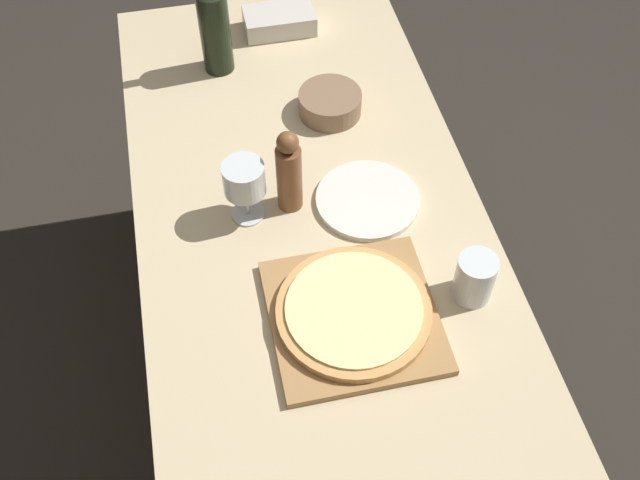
% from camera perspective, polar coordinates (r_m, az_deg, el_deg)
% --- Properties ---
extents(ground_plane, '(12.00, 12.00, 0.00)m').
position_cam_1_polar(ground_plane, '(2.26, -0.44, -10.91)').
color(ground_plane, '#2D2823').
extents(dining_table, '(0.75, 1.68, 0.77)m').
position_cam_1_polar(dining_table, '(1.69, -0.57, -0.62)').
color(dining_table, '#CCB78E').
rests_on(dining_table, ground_plane).
extents(cutting_board, '(0.32, 0.32, 0.02)m').
position_cam_1_polar(cutting_board, '(1.46, 2.56, -5.82)').
color(cutting_board, '#A87A47').
rests_on(cutting_board, dining_table).
extents(pizza, '(0.30, 0.30, 0.02)m').
position_cam_1_polar(pizza, '(1.45, 2.59, -5.39)').
color(pizza, tan).
rests_on(pizza, cutting_board).
extents(wine_bottle, '(0.08, 0.08, 0.33)m').
position_cam_1_polar(wine_bottle, '(1.91, -8.07, 15.98)').
color(wine_bottle, black).
rests_on(wine_bottle, dining_table).
extents(pepper_mill, '(0.05, 0.05, 0.21)m').
position_cam_1_polar(pepper_mill, '(1.57, -2.38, 5.17)').
color(pepper_mill, brown).
rests_on(pepper_mill, dining_table).
extents(wine_glass, '(0.09, 0.09, 0.15)m').
position_cam_1_polar(wine_glass, '(1.55, -5.80, 4.53)').
color(wine_glass, silver).
rests_on(wine_glass, dining_table).
extents(small_bowl, '(0.15, 0.15, 0.06)m').
position_cam_1_polar(small_bowl, '(1.83, 0.77, 10.38)').
color(small_bowl, '#84664C').
rests_on(small_bowl, dining_table).
extents(drinking_tumbler, '(0.08, 0.08, 0.11)m').
position_cam_1_polar(drinking_tumbler, '(1.49, 11.69, -2.85)').
color(drinking_tumbler, silver).
rests_on(drinking_tumbler, dining_table).
extents(dinner_plate, '(0.23, 0.23, 0.01)m').
position_cam_1_polar(dinner_plate, '(1.65, 3.63, 3.08)').
color(dinner_plate, silver).
rests_on(dinner_plate, dining_table).
extents(food_container, '(0.19, 0.11, 0.06)m').
position_cam_1_polar(food_container, '(2.09, -3.12, 16.33)').
color(food_container, beige).
rests_on(food_container, dining_table).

